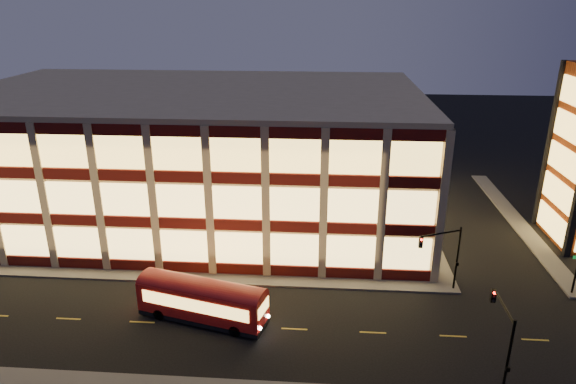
{
  "coord_description": "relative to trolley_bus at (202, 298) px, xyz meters",
  "views": [
    {
      "loc": [
        11.99,
        -39.12,
        23.83
      ],
      "look_at": [
        8.46,
        8.0,
        5.97
      ],
      "focal_mm": 32.0,
      "sensor_mm": 36.0,
      "label": 1
    }
  ],
  "objects": [
    {
      "name": "traffic_signal_far",
      "position": [
        19.47,
        5.49,
        2.19
      ],
      "size": [
        3.79,
        1.87,
        6.0
      ],
      "color": "black",
      "rests_on": "ground"
    },
    {
      "name": "sidewalk_office_east",
      "position": [
        20.26,
        22.25,
        -1.85
      ],
      "size": [
        2.0,
        30.0,
        0.15
      ],
      "primitive_type": "cube",
      "color": "#514F4C",
      "rests_on": "ground"
    },
    {
      "name": "office_building",
      "position": [
        -5.65,
        22.16,
        5.32
      ],
      "size": [
        50.45,
        30.45,
        14.5
      ],
      "color": "tan",
      "rests_on": "ground"
    },
    {
      "name": "sidewalk_tower_west",
      "position": [
        31.26,
        22.25,
        -1.85
      ],
      "size": [
        2.0,
        30.0,
        0.15
      ],
      "primitive_type": "cube",
      "color": "#514F4C",
      "rests_on": "ground"
    },
    {
      "name": "sidewalk_office_south",
      "position": [
        -5.74,
        6.25,
        -1.85
      ],
      "size": [
        54.0,
        2.0,
        0.15
      ],
      "primitive_type": "cube",
      "color": "#514F4C",
      "rests_on": "ground"
    },
    {
      "name": "trolley_bus",
      "position": [
        0.0,
        0.0,
        0.0
      ],
      "size": [
        10.57,
        5.1,
        3.47
      ],
      "rotation": [
        0.0,
        0.0,
        -0.26
      ],
      "color": "#A00908",
      "rests_on": "ground"
    },
    {
      "name": "traffic_signal_near",
      "position": [
        20.76,
        -5.78,
        2.2
      ],
      "size": [
        0.32,
        4.45,
        6.0
      ],
      "color": "black",
      "rests_on": "ground"
    },
    {
      "name": "ground",
      "position": [
        -2.74,
        5.25,
        -1.93
      ],
      "size": [
        200.0,
        200.0,
        0.0
      ],
      "primitive_type": "plane",
      "color": "black",
      "rests_on": "ground"
    }
  ]
}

